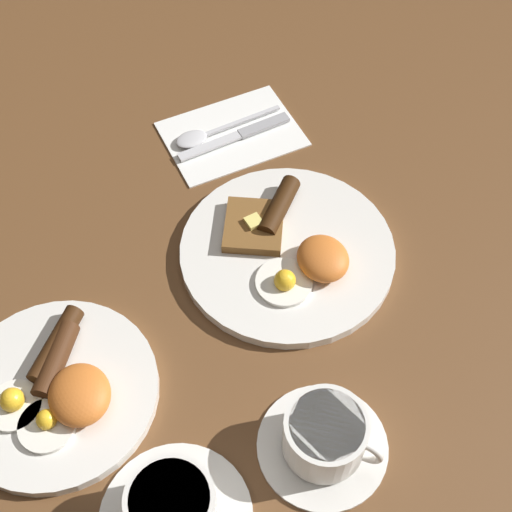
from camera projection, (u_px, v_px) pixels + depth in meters
ground_plane at (287, 255)px, 0.94m from camera, size 3.00×3.00×0.00m
breakfast_plate_near at (288, 250)px, 0.93m from camera, size 0.28×0.28×0.05m
breakfast_plate_far at (58, 390)px, 0.81m from camera, size 0.24×0.24×0.05m
teacup_near at (325, 437)px, 0.76m from camera, size 0.15×0.15×0.07m
teacup_far at (172, 511)px, 0.71m from camera, size 0.16×0.16×0.07m
napkin at (232, 133)px, 1.06m from camera, size 0.16×0.21×0.01m
knife at (241, 134)px, 1.05m from camera, size 0.04×0.18×0.01m
spoon at (203, 135)px, 1.05m from camera, size 0.04×0.17×0.01m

